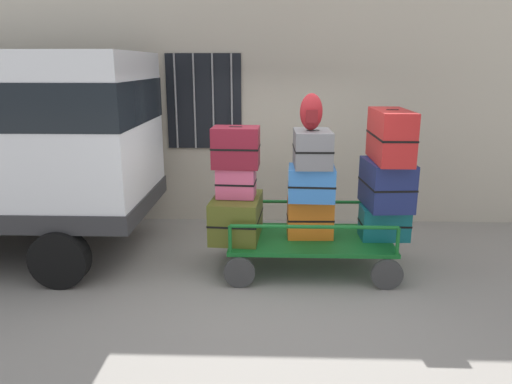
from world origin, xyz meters
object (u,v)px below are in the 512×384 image
backpack (311,112)px  suitcase_center_bottom (384,223)px  suitcase_midleft_bottom (310,218)px  suitcase_left_middle (236,182)px  suitcase_center_top (391,136)px  luggage_cart (309,243)px  suitcase_left_top (236,147)px  suitcase_midleft_middle (311,183)px  suitcase_midleft_top (312,148)px  suitcase_center_middle (387,184)px  suitcase_left_bottom (237,217)px

backpack → suitcase_center_bottom: bearing=2.2°
suitcase_midleft_bottom → suitcase_left_middle: bearing=-180.0°
suitcase_center_top → luggage_cart: bearing=-179.2°
suitcase_left_top → suitcase_midleft_bottom: bearing=-0.5°
suitcase_midleft_middle → suitcase_midleft_top: (0.00, 0.02, 0.43)m
suitcase_left_top → suitcase_midleft_top: bearing=-1.8°
suitcase_midleft_middle → suitcase_center_middle: bearing=2.9°
suitcase_midleft_middle → suitcase_center_middle: 0.94m
suitcase_center_bottom → suitcase_left_bottom: bearing=179.8°
suitcase_center_bottom → suitcase_midleft_top: bearing=-179.8°
suitcase_left_top → suitcase_center_top: (1.89, -0.02, 0.15)m
suitcase_left_bottom → suitcase_center_middle: bearing=0.6°
suitcase_left_middle → suitcase_midleft_middle: 0.94m
suitcase_left_bottom → backpack: backpack is taller
suitcase_left_top → suitcase_midleft_top: suitcase_left_top is taller
luggage_cart → suitcase_left_middle: bearing=178.4°
suitcase_left_middle → suitcase_midleft_middle: bearing=-2.4°
suitcase_left_top → suitcase_center_bottom: size_ratio=0.98×
suitcase_center_bottom → suitcase_center_top: suitcase_center_top is taller
suitcase_left_bottom → backpack: bearing=-2.8°
backpack → suitcase_center_top: bearing=2.4°
suitcase_left_top → suitcase_center_middle: 1.94m
luggage_cart → suitcase_left_bottom: (-0.94, 0.02, 0.34)m
luggage_cart → suitcase_center_top: size_ratio=2.14×
suitcase_center_middle → suitcase_center_top: (0.00, -0.02, 0.61)m
luggage_cart → suitcase_center_top: suitcase_center_top is taller
luggage_cart → suitcase_center_middle: (0.94, 0.04, 0.78)m
suitcase_midleft_bottom → suitcase_center_top: bearing=-0.9°
luggage_cart → suitcase_midleft_top: size_ratio=3.27×
suitcase_left_bottom → suitcase_center_bottom: size_ratio=1.51×
backpack → suitcase_center_middle: bearing=3.8°
suitcase_midleft_middle → suitcase_left_bottom: bearing=178.3°
suitcase_left_bottom → suitcase_center_top: (1.89, -0.00, 1.06)m
suitcase_left_middle → suitcase_center_top: (1.89, -0.01, 0.60)m
suitcase_left_middle → suitcase_center_middle: (1.89, 0.01, -0.01)m
suitcase_left_middle → suitcase_midleft_bottom: suitcase_left_middle is taller
suitcase_center_middle → suitcase_midleft_middle: bearing=-177.1°
suitcase_left_middle → suitcase_midleft_bottom: 1.05m
suitcase_midleft_top → luggage_cart: bearing=-90.0°
suitcase_left_bottom → suitcase_left_top: 0.90m
backpack → suitcase_midleft_top: bearing=49.5°
suitcase_left_middle → suitcase_center_bottom: 1.95m
suitcase_left_bottom → suitcase_midleft_bottom: 0.94m
suitcase_left_middle → suitcase_center_bottom: bearing=-0.5°
suitcase_midleft_middle → suitcase_center_middle: size_ratio=0.74×
luggage_cart → suitcase_midleft_bottom: size_ratio=3.58×
suitcase_left_top → backpack: backpack is taller
suitcase_left_middle → backpack: size_ratio=1.16×
suitcase_center_top → suitcase_left_bottom: bearing=179.9°
suitcase_left_bottom → backpack: size_ratio=2.10×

